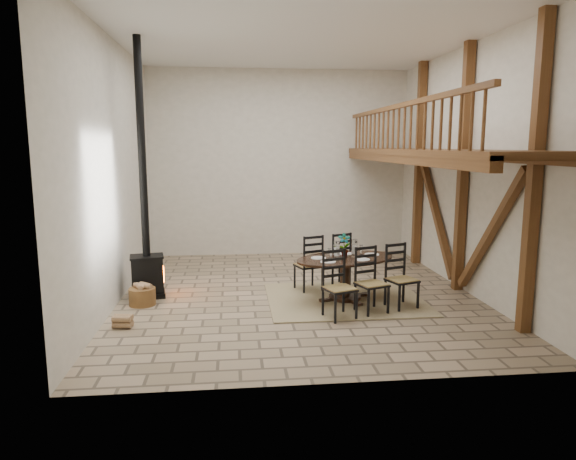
{
  "coord_description": "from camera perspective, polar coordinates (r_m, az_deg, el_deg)",
  "views": [
    {
      "loc": [
        -1.27,
        -10.01,
        2.98
      ],
      "look_at": [
        -0.15,
        0.4,
        1.26
      ],
      "focal_mm": 32.0,
      "sensor_mm": 36.0,
      "label": 1
    }
  ],
  "objects": [
    {
      "name": "ground",
      "position": [
        10.52,
        1.06,
        -7.11
      ],
      "size": [
        8.0,
        8.0,
        0.0
      ],
      "primitive_type": "plane",
      "color": "tan",
      "rests_on": "ground"
    },
    {
      "name": "wood_stove",
      "position": [
        10.44,
        -15.5,
        -1.22
      ],
      "size": [
        0.73,
        0.6,
        5.0
      ],
      "rotation": [
        0.0,
        0.0,
        0.17
      ],
      "color": "black",
      "rests_on": "ground"
    },
    {
      "name": "log_stack",
      "position": [
        9.05,
        -17.88,
        -9.63
      ],
      "size": [
        0.34,
        0.26,
        0.21
      ],
      "rotation": [
        0.0,
        0.0,
        -0.15
      ],
      "color": "tan",
      "rests_on": "ground"
    },
    {
      "name": "rug",
      "position": [
        10.22,
        6.32,
        -7.61
      ],
      "size": [
        3.0,
        2.5,
        0.02
      ],
      "primitive_type": "cube",
      "color": "tan",
      "rests_on": "ground"
    },
    {
      "name": "room_shell",
      "position": [
        10.3,
        7.78,
        9.46
      ],
      "size": [
        7.02,
        8.02,
        5.01
      ],
      "color": "silver",
      "rests_on": "ground"
    },
    {
      "name": "dining_table",
      "position": [
        9.99,
        6.75,
        -5.39
      ],
      "size": [
        2.41,
        2.63,
        1.31
      ],
      "rotation": [
        0.0,
        0.0,
        0.34
      ],
      "color": "black",
      "rests_on": "ground"
    },
    {
      "name": "log_basket",
      "position": [
        10.16,
        -15.88,
        -7.03
      ],
      "size": [
        0.5,
        0.5,
        0.41
      ],
      "rotation": [
        0.0,
        0.0,
        -0.07
      ],
      "color": "brown",
      "rests_on": "ground"
    }
  ]
}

